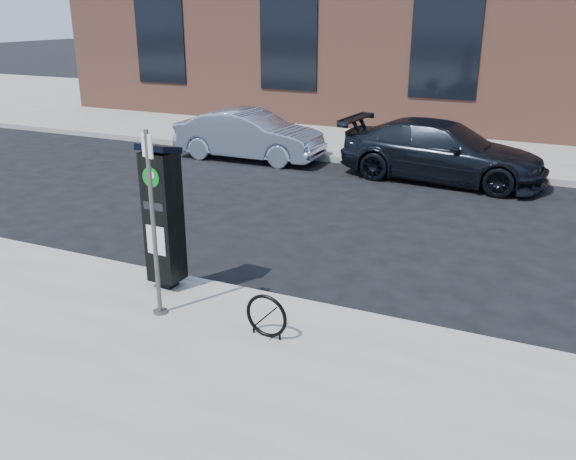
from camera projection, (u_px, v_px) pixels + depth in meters
The scene contains 9 objects.
ground at pixel (256, 301), 8.34m from camera, with size 120.00×120.00×0.00m, color black.
sidewalk_far at pixel (450, 127), 20.27m from camera, with size 60.00×12.00×0.15m, color gray.
curb_near at pixel (256, 297), 8.29m from camera, with size 60.00×0.12×0.16m, color #9E9B93.
curb_far at pixel (405, 166), 15.16m from camera, with size 60.00×0.12×0.16m, color #9E9B93.
parking_kiosk at pixel (163, 215), 8.10m from camera, with size 0.48×0.43×2.01m.
sign_pole at pixel (154, 227), 7.31m from camera, with size 0.20×0.19×2.32m.
bike_rack at pixel (266, 316), 7.05m from camera, with size 0.54×0.08×0.54m.
car_silver at pixel (249, 135), 16.02m from camera, with size 1.37×3.92×1.29m, color #909FB7.
car_dark at pixel (442, 151), 14.04m from camera, with size 1.90×4.68×1.36m, color black.
Camera 1 is at (3.52, -6.64, 3.76)m, focal length 38.00 mm.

